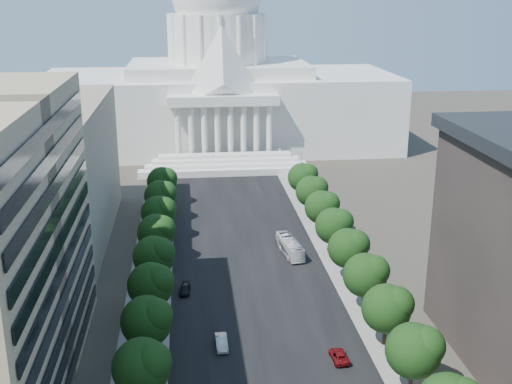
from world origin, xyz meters
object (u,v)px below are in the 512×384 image
object	(u,v)px
car_silver	(221,342)
car_red	(339,356)
car_dark_b	(185,289)
city_bus	(290,246)

from	to	relation	value
car_silver	car_red	distance (m)	17.92
car_dark_b	car_silver	bearing A→B (deg)	-68.58
city_bus	car_red	bearing A→B (deg)	-96.75
car_dark_b	city_bus	bearing A→B (deg)	41.44
car_silver	city_bus	bearing A→B (deg)	63.49
car_silver	car_red	bearing A→B (deg)	-19.48
car_red	car_dark_b	distance (m)	33.47
car_dark_b	car_red	bearing A→B (deg)	-42.14
car_red	city_bus	xyz separation A→B (m)	(-0.88, 40.44, 0.99)
car_silver	car_dark_b	size ratio (longest dim) A/B	1.09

